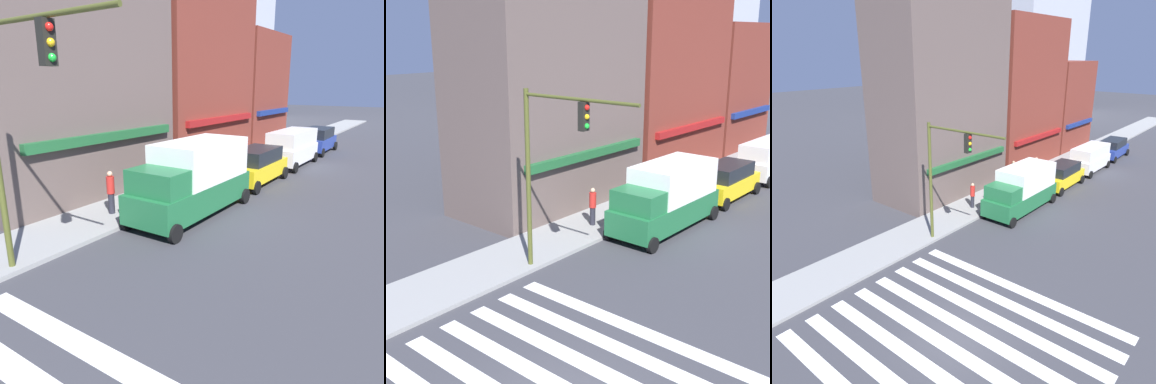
# 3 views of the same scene
# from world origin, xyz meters

# --- Properties ---
(sidewalk_left) EXTENTS (120.00, 3.00, 0.15)m
(sidewalk_left) POSITION_xyz_m (0.00, 7.50, 0.07)
(sidewalk_left) COLOR gray
(sidewalk_left) RESTS_ON ground_plane
(storefront_row) EXTENTS (27.97, 5.30, 15.78)m
(storefront_row) POSITION_xyz_m (19.28, 11.50, 6.79)
(storefront_row) COLOR brown
(storefront_row) RESTS_ON ground_plane
(traffic_signal) EXTENTS (0.32, 4.89, 6.83)m
(traffic_signal) POSITION_xyz_m (5.24, 5.33, 4.63)
(traffic_signal) COLOR #474C1E
(traffic_signal) RESTS_ON ground_plane
(box_truck_green) EXTENTS (6.21, 2.42, 3.04)m
(box_truck_green) POSITION_xyz_m (12.27, 4.70, 1.59)
(box_truck_green) COLOR #1E6638
(box_truck_green) RESTS_ON ground_plane
(suv_yellow) EXTENTS (4.72, 2.12, 1.94)m
(suv_yellow) POSITION_xyz_m (18.44, 4.70, 1.03)
(suv_yellow) COLOR yellow
(suv_yellow) RESTS_ON ground_plane
(van_white) EXTENTS (5.01, 2.22, 2.34)m
(van_white) POSITION_xyz_m (24.16, 4.70, 1.29)
(van_white) COLOR white
(van_white) RESTS_ON ground_plane
(pedestrian_grey_coat) EXTENTS (0.32, 0.32, 1.77)m
(pedestrian_grey_coat) POSITION_xyz_m (18.97, 7.34, 1.07)
(pedestrian_grey_coat) COLOR #23232D
(pedestrian_grey_coat) RESTS_ON sidewalk_left
(pedestrian_red_jacket) EXTENTS (0.32, 0.32, 1.77)m
(pedestrian_red_jacket) POSITION_xyz_m (10.20, 7.33, 1.07)
(pedestrian_red_jacket) COLOR #23232D
(pedestrian_red_jacket) RESTS_ON sidewalk_left
(pedestrian_green_top) EXTENTS (0.32, 0.32, 1.77)m
(pedestrian_green_top) POSITION_xyz_m (16.74, 8.21, 1.07)
(pedestrian_green_top) COLOR #23232D
(pedestrian_green_top) RESTS_ON sidewalk_left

